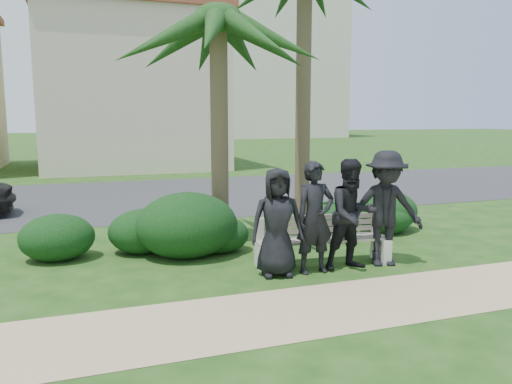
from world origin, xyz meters
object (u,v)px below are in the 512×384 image
man_a (277,222)px  man_b (315,218)px  man_c (352,215)px  man_d (386,209)px  palm_left (218,22)px  park_bench (322,243)px

man_a → man_b: 0.60m
man_a → man_c: (1.22, -0.08, 0.05)m
man_b → man_d: size_ratio=0.93×
man_c → palm_left: size_ratio=0.35×
park_bench → man_d: (0.92, -0.37, 0.58)m
park_bench → man_d: size_ratio=1.20×
man_c → palm_left: bearing=123.9°
man_c → man_b: bearing=176.0°
man_b → man_c: bearing=-4.6°
man_a → man_c: man_c is taller
man_c → palm_left: palm_left is taller
man_b → man_d: (1.24, -0.02, 0.07)m
man_a → man_b: (0.60, -0.06, 0.04)m
man_b → man_d: 1.24m
park_bench → palm_left: (-1.23, 1.76, 3.69)m
park_bench → man_c: size_ratio=1.29×
park_bench → man_b: man_b is taller
man_a → palm_left: 3.83m
man_c → man_d: bearing=-1.5°
park_bench → palm_left: 4.27m
man_a → man_b: man_b is taller
park_bench → palm_left: palm_left is taller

